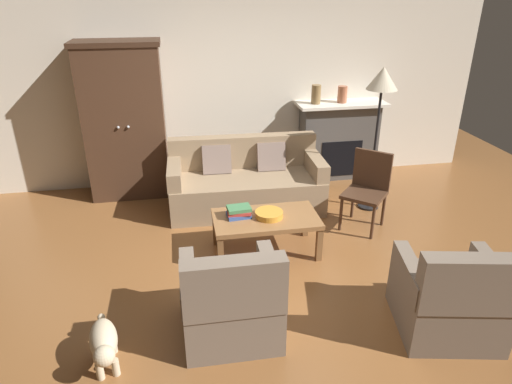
% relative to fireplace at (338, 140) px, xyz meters
% --- Properties ---
extents(ground_plane, '(9.60, 9.60, 0.00)m').
position_rel_fireplace_xyz_m(ground_plane, '(-1.55, -2.30, -0.57)').
color(ground_plane, brown).
extents(back_wall, '(7.20, 0.10, 2.80)m').
position_rel_fireplace_xyz_m(back_wall, '(-1.55, 0.25, 0.83)').
color(back_wall, silver).
rests_on(back_wall, ground).
extents(fireplace, '(1.26, 0.48, 1.12)m').
position_rel_fireplace_xyz_m(fireplace, '(0.00, 0.00, 0.00)').
color(fireplace, '#4C4947').
rests_on(fireplace, ground).
extents(armoire, '(1.06, 0.57, 2.01)m').
position_rel_fireplace_xyz_m(armoire, '(-2.95, -0.08, 0.44)').
color(armoire, '#472D1E').
rests_on(armoire, ground).
extents(couch, '(1.94, 0.90, 0.86)m').
position_rel_fireplace_xyz_m(couch, '(-1.48, -0.75, -0.25)').
color(couch, '#937A5B').
rests_on(couch, ground).
extents(coffee_table, '(1.10, 0.60, 0.42)m').
position_rel_fireplace_xyz_m(coffee_table, '(-1.45, -1.88, -0.20)').
color(coffee_table, olive).
rests_on(coffee_table, ground).
extents(fruit_bowl, '(0.29, 0.29, 0.06)m').
position_rel_fireplace_xyz_m(fruit_bowl, '(-1.41, -1.88, -0.12)').
color(fruit_bowl, orange).
rests_on(fruit_bowl, coffee_table).
extents(book_stack, '(0.26, 0.19, 0.11)m').
position_rel_fireplace_xyz_m(book_stack, '(-1.72, -1.82, -0.09)').
color(book_stack, '#38569E').
rests_on(book_stack, coffee_table).
extents(mantel_vase_bronze, '(0.13, 0.13, 0.26)m').
position_rel_fireplace_xyz_m(mantel_vase_bronze, '(-0.38, -0.02, 0.68)').
color(mantel_vase_bronze, olive).
rests_on(mantel_vase_bronze, fireplace).
extents(mantel_vase_terracotta, '(0.13, 0.13, 0.23)m').
position_rel_fireplace_xyz_m(mantel_vase_terracotta, '(-0.00, -0.02, 0.66)').
color(mantel_vase_terracotta, '#A86042').
rests_on(mantel_vase_terracotta, fireplace).
extents(armchair_near_left, '(0.79, 0.78, 0.88)m').
position_rel_fireplace_xyz_m(armchair_near_left, '(-1.96, -3.06, -0.25)').
color(armchair_near_left, '#756656').
rests_on(armchair_near_left, ground).
extents(armchair_near_right, '(0.90, 0.90, 0.88)m').
position_rel_fireplace_xyz_m(armchair_near_right, '(-0.22, -3.33, -0.25)').
color(armchair_near_right, '#756656').
rests_on(armchair_near_right, ground).
extents(side_chair_wooden, '(0.62, 0.62, 0.90)m').
position_rel_fireplace_xyz_m(side_chair_wooden, '(-0.17, -1.50, -0.06)').
color(side_chair_wooden, '#472D1E').
rests_on(side_chair_wooden, ground).
extents(floor_lamp, '(0.36, 0.36, 1.78)m').
position_rel_fireplace_xyz_m(floor_lamp, '(0.07, -1.06, 0.97)').
color(floor_lamp, black).
rests_on(floor_lamp, ground).
extents(dog, '(0.27, 0.57, 0.39)m').
position_rel_fireplace_xyz_m(dog, '(-2.93, -3.27, -0.32)').
color(dog, beige).
rests_on(dog, ground).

